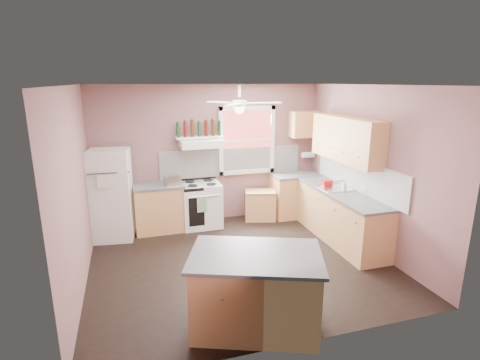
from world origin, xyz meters
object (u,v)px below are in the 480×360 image
object	(u,v)px
cart	(260,205)
island	(255,292)
refrigerator	(112,195)
toaster	(172,180)
stove	(201,205)

from	to	relation	value
cart	island	world-z (taller)	island
refrigerator	toaster	world-z (taller)	refrigerator
refrigerator	stove	world-z (taller)	refrigerator
refrigerator	stove	bearing A→B (deg)	10.95
cart	island	bearing A→B (deg)	-95.22
refrigerator	island	xyz separation A→B (m)	(1.61, -3.14, -0.38)
refrigerator	stove	size ratio (longest dim) A/B	1.87
toaster	cart	distance (m)	1.90
toaster	stove	distance (m)	0.79
refrigerator	stove	xyz separation A→B (m)	(1.62, 0.11, -0.38)
refrigerator	island	world-z (taller)	refrigerator
toaster	cart	bearing A→B (deg)	-13.72
island	toaster	bearing A→B (deg)	120.82
cart	stove	bearing A→B (deg)	-164.88
toaster	island	distance (m)	3.23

